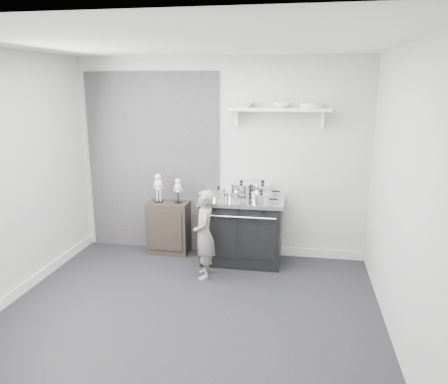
# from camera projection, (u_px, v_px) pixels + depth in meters

# --- Properties ---
(ground) EXTENTS (4.00, 4.00, 0.00)m
(ground) POSITION_uv_depth(u_px,v_px,m) (188.00, 313.00, 4.58)
(ground) COLOR black
(ground) RESTS_ON ground
(room_shell) EXTENTS (4.02, 3.62, 2.71)m
(room_shell) POSITION_uv_depth(u_px,v_px,m) (180.00, 156.00, 4.34)
(room_shell) COLOR #B6B6B4
(room_shell) RESTS_ON ground
(wall_shelf) EXTENTS (1.30, 0.26, 0.24)m
(wall_shelf) POSITION_uv_depth(u_px,v_px,m) (279.00, 110.00, 5.56)
(wall_shelf) COLOR white
(wall_shelf) RESTS_ON room_shell
(stove) EXTENTS (1.09, 0.68, 0.88)m
(stove) POSITION_uv_depth(u_px,v_px,m) (242.00, 230.00, 5.82)
(stove) COLOR black
(stove) RESTS_ON ground
(side_cabinet) EXTENTS (0.57, 0.33, 0.74)m
(side_cabinet) POSITION_uv_depth(u_px,v_px,m) (169.00, 228.00, 6.14)
(side_cabinet) COLOR black
(side_cabinet) RESTS_ON ground
(child) EXTENTS (0.35, 0.45, 1.10)m
(child) POSITION_uv_depth(u_px,v_px,m) (204.00, 234.00, 5.32)
(child) COLOR gray
(child) RESTS_ON ground
(pot_front_left) EXTENTS (0.28, 0.19, 0.19)m
(pot_front_left) POSITION_uv_depth(u_px,v_px,m) (219.00, 194.00, 5.62)
(pot_front_left) COLOR silver
(pot_front_left) RESTS_ON stove
(pot_back_left) EXTENTS (0.36, 0.28, 0.22)m
(pot_back_left) POSITION_uv_depth(u_px,v_px,m) (241.00, 190.00, 5.81)
(pot_back_left) COLOR silver
(pot_back_left) RESTS_ON stove
(pot_back_right) EXTENTS (0.38, 0.30, 0.23)m
(pot_back_right) POSITION_uv_depth(u_px,v_px,m) (263.00, 190.00, 5.77)
(pot_back_right) COLOR silver
(pot_back_right) RESTS_ON stove
(pot_front_right) EXTENTS (0.34, 0.25, 0.18)m
(pot_front_right) POSITION_uv_depth(u_px,v_px,m) (261.00, 198.00, 5.46)
(pot_front_right) COLOR silver
(pot_front_right) RESTS_ON stove
(pot_front_center) EXTENTS (0.25, 0.16, 0.15)m
(pot_front_center) POSITION_uv_depth(u_px,v_px,m) (233.00, 196.00, 5.59)
(pot_front_center) COLOR silver
(pot_front_center) RESTS_ON stove
(skeleton_full) EXTENTS (0.13, 0.08, 0.46)m
(skeleton_full) POSITION_uv_depth(u_px,v_px,m) (158.00, 186.00, 6.02)
(skeleton_full) COLOR silver
(skeleton_full) RESTS_ON side_cabinet
(skeleton_torso) EXTENTS (0.11, 0.07, 0.40)m
(skeleton_torso) POSITION_uv_depth(u_px,v_px,m) (178.00, 189.00, 5.98)
(skeleton_torso) COLOR silver
(skeleton_torso) RESTS_ON side_cabinet
(bowl_large) EXTENTS (0.33, 0.33, 0.08)m
(bowl_large) POSITION_uv_depth(u_px,v_px,m) (242.00, 104.00, 5.62)
(bowl_large) COLOR white
(bowl_large) RESTS_ON wall_shelf
(bowl_small) EXTENTS (0.22, 0.22, 0.07)m
(bowl_small) POSITION_uv_depth(u_px,v_px,m) (281.00, 105.00, 5.53)
(bowl_small) COLOR white
(bowl_small) RESTS_ON wall_shelf
(plate_stack) EXTENTS (0.28, 0.28, 0.06)m
(plate_stack) POSITION_uv_depth(u_px,v_px,m) (311.00, 106.00, 5.47)
(plate_stack) COLOR silver
(plate_stack) RESTS_ON wall_shelf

